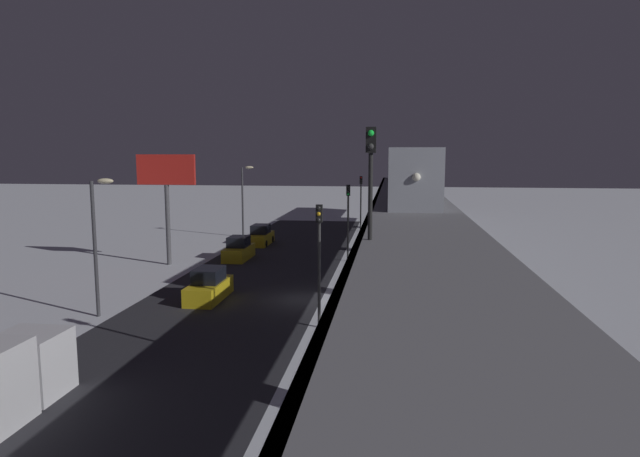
{
  "coord_description": "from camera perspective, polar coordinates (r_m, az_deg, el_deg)",
  "views": [
    {
      "loc": [
        -5.26,
        32.91,
        8.94
      ],
      "look_at": [
        2.24,
        -23.75,
        1.22
      ],
      "focal_mm": 31.1,
      "sensor_mm": 36.0,
      "label": 1
    }
  ],
  "objects": [
    {
      "name": "ground_plane",
      "position": [
        34.51,
        -1.5,
        -7.33
      ],
      "size": [
        240.0,
        240.0,
        0.0
      ],
      "primitive_type": "plane",
      "color": "silver"
    },
    {
      "name": "avenue_asphalt",
      "position": [
        35.48,
        -8.8,
        -6.99
      ],
      "size": [
        11.0,
        80.66,
        0.01
      ],
      "primitive_type": "cube",
      "color": "#28282D",
      "rests_on": "ground_plane"
    },
    {
      "name": "elevated_railway",
      "position": [
        33.16,
        9.37,
        0.93
      ],
      "size": [
        5.0,
        80.66,
        5.88
      ],
      "color": "slate",
      "rests_on": "ground_plane"
    },
    {
      "name": "subway_train",
      "position": [
        56.84,
        8.78,
        6.31
      ],
      "size": [
        2.94,
        55.47,
        3.4
      ],
      "color": "#999EA8",
      "rests_on": "elevated_railway"
    },
    {
      "name": "rail_signal",
      "position": [
        19.73,
        5.24,
        6.67
      ],
      "size": [
        0.36,
        0.41,
        4.0
      ],
      "color": "black",
      "rests_on": "elevated_railway"
    },
    {
      "name": "sedan_yellow",
      "position": [
        55.33,
        -6.13,
        -0.83
      ],
      "size": [
        1.91,
        4.67,
        1.97
      ],
      "color": "gold",
      "rests_on": "ground_plane"
    },
    {
      "name": "sedan_yellow_2",
      "position": [
        47.78,
        -8.36,
        -2.21
      ],
      "size": [
        1.8,
        4.38,
        1.97
      ],
      "color": "gold",
      "rests_on": "ground_plane"
    },
    {
      "name": "sedan_yellow_3",
      "position": [
        35.07,
        -11.35,
        -5.89
      ],
      "size": [
        1.8,
        4.52,
        1.97
      ],
      "color": "gold",
      "rests_on": "ground_plane"
    },
    {
      "name": "traffic_light_near",
      "position": [
        28.22,
        -0.09,
        -1.99
      ],
      "size": [
        0.32,
        0.44,
        6.4
      ],
      "color": "#2D2D2D",
      "rests_on": "ground_plane"
    },
    {
      "name": "traffic_light_mid",
      "position": [
        46.13,
        2.91,
        1.78
      ],
      "size": [
        0.32,
        0.44,
        6.4
      ],
      "color": "#2D2D2D",
      "rests_on": "ground_plane"
    },
    {
      "name": "traffic_light_far",
      "position": [
        64.18,
        4.23,
        3.43
      ],
      "size": [
        0.32,
        0.44,
        6.4
      ],
      "color": "#2D2D2D",
      "rests_on": "ground_plane"
    },
    {
      "name": "commercial_billboard",
      "position": [
        46.02,
        -15.54,
        4.78
      ],
      "size": [
        4.8,
        0.36,
        8.9
      ],
      "color": "#4C4C51",
      "rests_on": "ground_plane"
    },
    {
      "name": "street_lamp_near",
      "position": [
        32.37,
        -21.88,
        -0.2
      ],
      "size": [
        1.35,
        0.44,
        7.65
      ],
      "color": "#38383D",
      "rests_on": "ground_plane"
    },
    {
      "name": "street_lamp_far",
      "position": [
        60.19,
        -7.78,
        3.69
      ],
      "size": [
        1.35,
        0.44,
        7.65
      ],
      "color": "#38383D",
      "rests_on": "ground_plane"
    }
  ]
}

